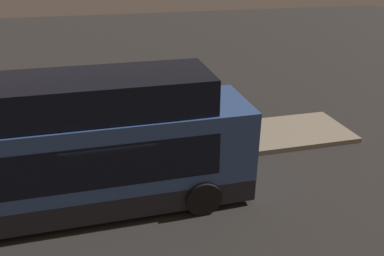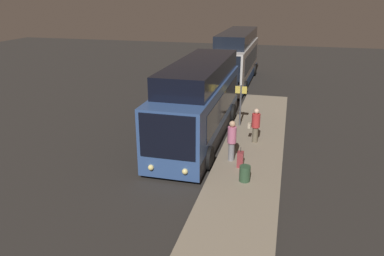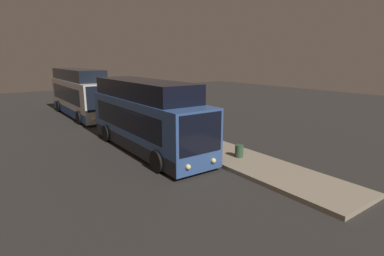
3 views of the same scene
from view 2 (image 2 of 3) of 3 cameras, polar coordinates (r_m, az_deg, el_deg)
The scene contains 9 objects.
ground at distance 18.97m, azimuth -0.02°, elevation -2.60°, with size 80.00×80.00×0.00m, color #2B2826.
platform at distance 18.46m, azimuth 9.21°, elevation -3.20°, with size 20.00×2.91×0.20m.
bus_lead at distance 19.32m, azimuth 1.06°, elevation 3.49°, with size 10.40×2.89×4.03m.
bus_second at distance 32.11m, azimuth 6.77°, elevation 10.22°, with size 11.36×2.80×4.29m.
passenger_boarding at distance 18.77m, azimuth 9.64°, elevation 0.54°, with size 0.42×0.59×1.75m.
passenger_waiting at distance 16.52m, azimuth 6.08°, elevation -1.69°, with size 0.54×0.54×1.86m.
suitcase at distance 16.23m, azimuth 7.37°, elevation -4.75°, with size 0.33×0.25×0.92m.
sign_post at distance 20.90m, azimuth 7.42°, elevation 4.11°, with size 0.10×0.64×2.32m.
trash_bin at distance 15.07m, azimuth 8.05°, elevation -6.88°, with size 0.44×0.44×0.65m.
Camera 2 is at (16.96, 4.43, 7.26)m, focal length 35.00 mm.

